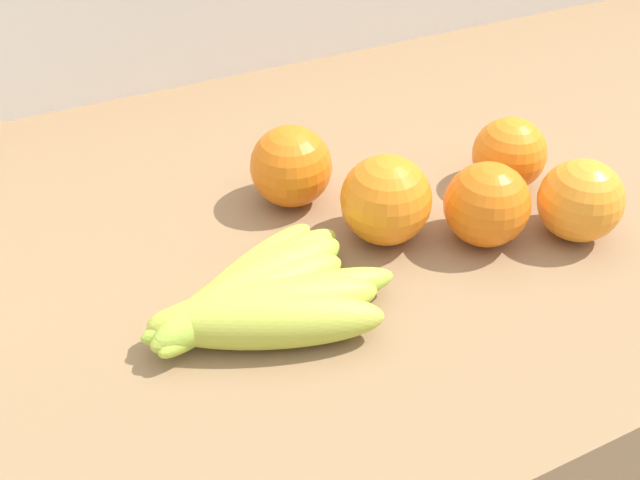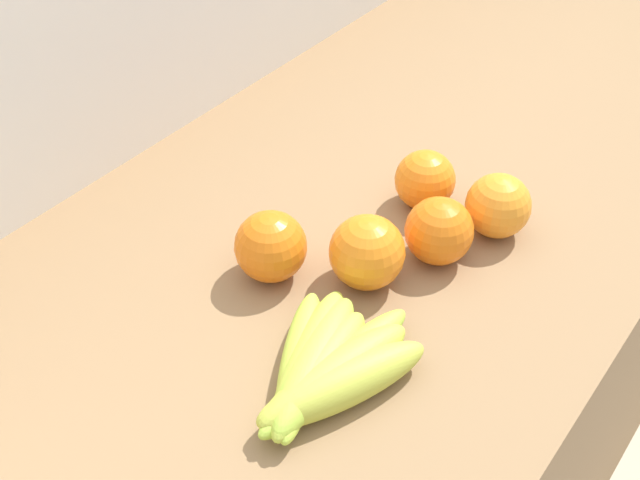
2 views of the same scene
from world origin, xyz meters
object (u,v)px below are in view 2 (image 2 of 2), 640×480
Objects in this scene: orange_right at (425,180)px; orange_far_right at (271,246)px; banana_bunch at (324,370)px; orange_back_right at (367,252)px; orange_front at (498,206)px; orange_center at (439,231)px.

orange_far_right is (-0.20, 0.07, 0.00)m from orange_right.
orange_far_right reaches higher than banana_bunch.
orange_right is 0.89× the size of orange_back_right.
orange_far_right is at bearing 142.86° from orange_front.
orange_far_right is 0.96× the size of orange_back_right.
orange_center is 0.09m from orange_back_right.
orange_right is (0.29, 0.07, 0.02)m from banana_bunch.
banana_bunch is 2.74× the size of orange_center.
orange_far_right is 1.05× the size of orange_front.
orange_far_right is at bearing 161.79° from orange_right.
orange_far_right is at bearing 120.93° from orange_back_right.
orange_back_right reaches higher than banana_bunch.
orange_front is at bearing -20.93° from orange_center.
banana_bunch is at bearing -166.53° from orange_right.
banana_bunch is 2.78× the size of orange_front.
orange_far_right is at bearing 135.46° from orange_center.
orange_right is (0.07, 0.06, -0.00)m from orange_center.
orange_back_right is at bearing 19.23° from banana_bunch.
orange_right is at bearing 13.47° from banana_bunch.
orange_front is 0.92× the size of orange_back_right.
orange_center is at bearing -44.54° from orange_far_right.
orange_back_right reaches higher than orange_far_right.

